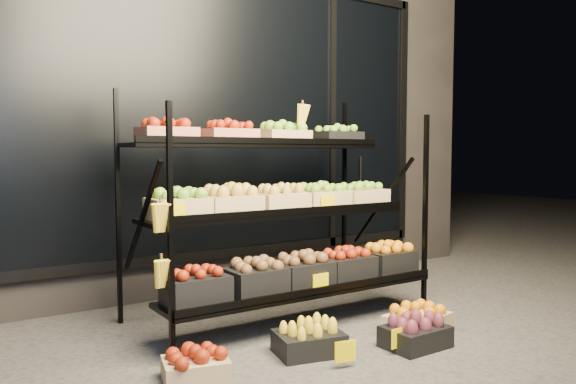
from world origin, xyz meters
TOP-DOWN VIEW (x-y plane):
  - ground at (0.00, 0.00)m, footprint 24.00×24.00m
  - building at (0.00, 2.59)m, footprint 6.00×2.08m
  - display_rack at (-0.01, 0.60)m, footprint 2.18×1.02m
  - tag_floor_a at (-0.23, -0.40)m, footprint 0.13×0.01m
  - tag_floor_b at (0.19, -0.40)m, footprint 0.13×0.01m
  - floor_crate_left at (-1.00, -0.08)m, footprint 0.39×0.33m
  - floor_crate_midleft at (-0.27, -0.10)m, footprint 0.45×0.37m
  - floor_crate_midright at (0.54, -0.21)m, footprint 0.47×0.39m
  - floor_crate_right at (0.36, -0.37)m, footprint 0.39×0.29m

SIDE VIEW (x-z plane):
  - ground at x=0.00m, z-range 0.00..0.00m
  - tag_floor_a at x=-0.23m, z-range 0.00..0.12m
  - tag_floor_b at x=0.19m, z-range 0.00..0.12m
  - floor_crate_left at x=-1.00m, z-range -0.01..0.18m
  - floor_crate_right at x=0.36m, z-range -0.01..0.19m
  - floor_crate_midleft at x=-0.27m, z-range -0.01..0.19m
  - floor_crate_midright at x=0.54m, z-range -0.01..0.20m
  - display_rack at x=-0.01m, z-range -0.07..1.64m
  - building at x=0.00m, z-range 0.00..3.50m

